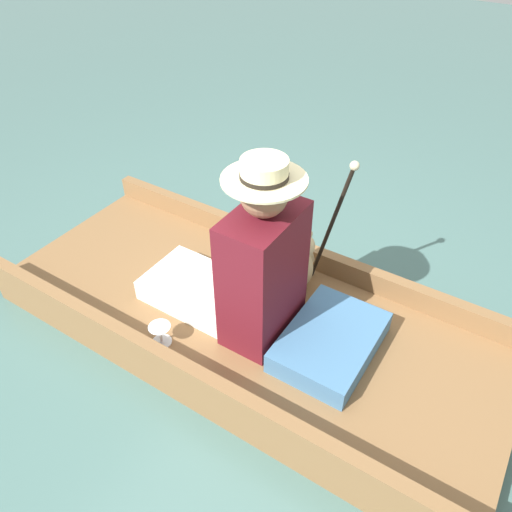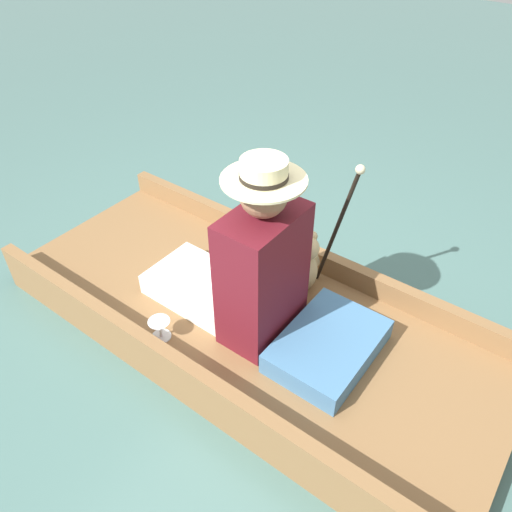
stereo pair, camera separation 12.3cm
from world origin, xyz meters
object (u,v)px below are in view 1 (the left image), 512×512
(seated_person, at_px, (247,270))
(wine_glass, at_px, (160,331))
(walking_cane, at_px, (336,213))
(teddy_bear, at_px, (301,262))

(seated_person, distance_m, wine_glass, 0.49)
(wine_glass, distance_m, walking_cane, 0.98)
(wine_glass, relative_size, walking_cane, 0.14)
(teddy_bear, distance_m, wine_glass, 0.77)
(seated_person, height_order, walking_cane, seated_person)
(wine_glass, bearing_deg, walking_cane, -30.06)
(seated_person, distance_m, teddy_bear, 0.40)
(seated_person, bearing_deg, walking_cane, -13.25)
(walking_cane, bearing_deg, seated_person, 156.86)
(seated_person, xyz_separation_m, wine_glass, (-0.33, 0.26, -0.25))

